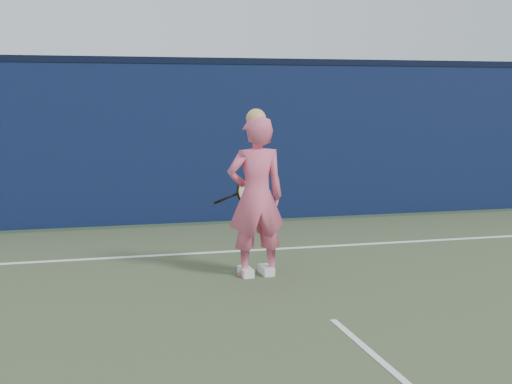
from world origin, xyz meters
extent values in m
plane|color=#36492D|center=(0.00, 0.00, 0.00)|extent=(80.00, 80.00, 0.00)
cube|color=#0C1938|center=(0.00, 6.50, 1.25)|extent=(24.00, 0.40, 2.50)
cube|color=black|center=(0.00, 6.50, 2.55)|extent=(24.00, 0.42, 0.10)
imported|color=#EB5B7C|center=(-0.26, 2.76, 0.89)|extent=(0.67, 0.46, 1.79)
sphere|color=tan|center=(-0.26, 2.76, 1.76)|extent=(0.22, 0.22, 0.22)
cube|color=white|center=(-0.14, 2.76, 0.05)|extent=(0.13, 0.29, 0.10)
cube|color=white|center=(-0.38, 2.75, 0.05)|extent=(0.13, 0.29, 0.10)
torus|color=black|center=(-0.27, 3.24, 0.90)|extent=(0.28, 0.20, 0.30)
torus|color=gold|center=(-0.27, 3.24, 0.90)|extent=(0.22, 0.16, 0.24)
cylinder|color=beige|center=(-0.27, 3.24, 0.90)|extent=(0.22, 0.15, 0.24)
cylinder|color=black|center=(-0.48, 3.19, 0.84)|extent=(0.26, 0.13, 0.10)
cylinder|color=black|center=(-0.61, 3.16, 0.80)|extent=(0.12, 0.08, 0.06)
cube|color=white|center=(0.00, 4.00, 0.01)|extent=(11.00, 0.08, 0.01)
camera|label=1|loc=(-2.19, -4.81, 2.00)|focal=50.00mm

